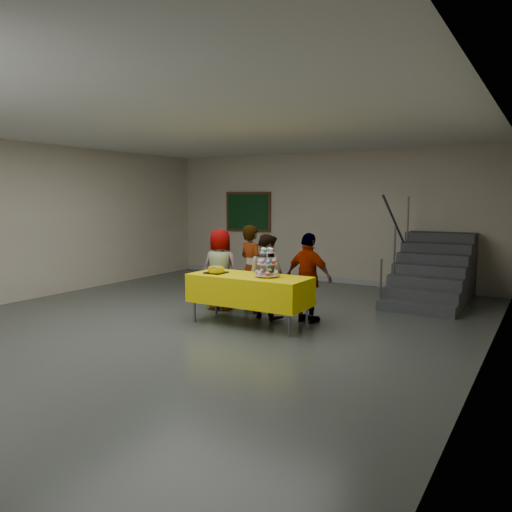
# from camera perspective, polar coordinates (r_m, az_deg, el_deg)

# --- Properties ---
(room_shell) EXTENTS (10.00, 10.04, 3.02)m
(room_shell) POSITION_cam_1_polar(r_m,az_deg,el_deg) (7.42, -7.86, 7.99)
(room_shell) COLOR #4C514C
(room_shell) RESTS_ON ground
(bake_table) EXTENTS (1.88, 0.78, 0.77)m
(bake_table) POSITION_cam_1_polar(r_m,az_deg,el_deg) (7.67, -0.77, -3.82)
(bake_table) COLOR #595960
(bake_table) RESTS_ON ground
(cupcake_stand) EXTENTS (0.38, 0.38, 0.44)m
(cupcake_stand) POSITION_cam_1_polar(r_m,az_deg,el_deg) (7.47, 1.29, -1.06)
(cupcake_stand) COLOR silver
(cupcake_stand) RESTS_ON bake_table
(bear_cake) EXTENTS (0.32, 0.36, 0.12)m
(bear_cake) POSITION_cam_1_polar(r_m,az_deg,el_deg) (7.88, -4.60, -1.55)
(bear_cake) COLOR black
(bear_cake) RESTS_ON bake_table
(schoolchild_a) EXTENTS (0.75, 0.55, 1.41)m
(schoolchild_a) POSITION_cam_1_polar(r_m,az_deg,el_deg) (8.75, -4.12, -1.55)
(schoolchild_a) COLOR slate
(schoolchild_a) RESTS_ON ground
(schoolchild_b) EXTENTS (0.64, 0.55, 1.50)m
(schoolchild_b) POSITION_cam_1_polar(r_m,az_deg,el_deg) (8.52, -0.50, -1.45)
(schoolchild_b) COLOR slate
(schoolchild_b) RESTS_ON ground
(schoolchild_c) EXTENTS (0.76, 0.65, 1.37)m
(schoolchild_c) POSITION_cam_1_polar(r_m,az_deg,el_deg) (8.11, 1.20, -2.32)
(schoolchild_c) COLOR slate
(schoolchild_c) RESTS_ON ground
(schoolchild_d) EXTENTS (0.87, 0.48, 1.41)m
(schoolchild_d) POSITION_cam_1_polar(r_m,az_deg,el_deg) (7.84, 6.03, -2.51)
(schoolchild_d) COLOR #5D5C65
(schoolchild_d) RESTS_ON ground
(staircase) EXTENTS (1.30, 2.40, 2.04)m
(staircase) POSITION_cam_1_polar(r_m,az_deg,el_deg) (10.18, 19.66, -1.98)
(staircase) COLOR #424447
(staircase) RESTS_ON ground
(noticeboard) EXTENTS (1.30, 0.05, 1.00)m
(noticeboard) POSITION_cam_1_polar(r_m,az_deg,el_deg) (12.64, -0.91, 5.07)
(noticeboard) COLOR #472B16
(noticeboard) RESTS_ON ground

